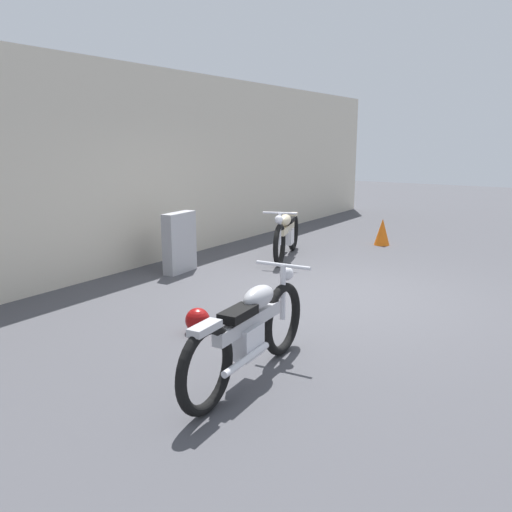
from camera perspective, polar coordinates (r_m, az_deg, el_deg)
ground_plane at (r=7.44m, az=8.42°, el=-4.27°), size 40.00×40.00×0.00m
building_wall at (r=9.27m, az=-12.42°, el=9.32°), size 18.00×0.30×3.33m
stone_marker at (r=8.65m, az=-8.28°, el=1.45°), size 0.67×0.24×0.98m
helmet at (r=6.01m, az=-6.34°, el=-6.92°), size 0.28×0.28×0.28m
traffic_cone at (r=11.15m, az=13.51°, el=2.56°), size 0.32×0.32×0.55m
motorcycle_cream at (r=9.65m, az=3.33°, el=2.44°), size 2.00×0.89×0.94m
motorcycle_silver at (r=4.75m, az=-0.65°, el=-8.17°), size 2.10×0.59×0.94m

